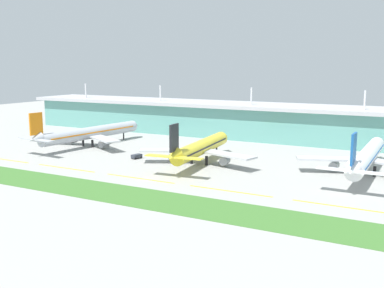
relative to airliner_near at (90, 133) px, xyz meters
name	(u,v)px	position (x,y,z in m)	size (l,w,h in m)	color
ground_plane	(147,179)	(60.91, -41.34, -6.46)	(600.00, 600.00, 0.00)	#9E9E99
terminal_building	(255,121)	(60.91, 62.05, 2.90)	(288.00, 34.00, 27.32)	#5B9E93
airliner_near	(90,133)	(0.00, 0.00, 0.00)	(48.55, 70.19, 18.90)	#ADB2BC
airliner_middle	(200,148)	(65.33, -10.20, -0.01)	(48.53, 59.48, 18.90)	yellow
airliner_far	(366,157)	(125.99, 1.75, 0.00)	(48.80, 68.75, 18.90)	white
taxiway_stripe_west	(5,160)	(-10.09, -41.64, -6.44)	(28.00, 0.70, 0.04)	yellow
taxiway_stripe_mid_west	(66,168)	(23.91, -41.64, -6.44)	(28.00, 0.70, 0.04)	yellow
taxiway_stripe_centre	(140,178)	(57.91, -41.64, -6.44)	(28.00, 0.70, 0.04)	yellow
taxiway_stripe_mid_east	(230,191)	(91.91, -41.64, -6.44)	(28.00, 0.70, 0.04)	yellow
taxiway_stripe_east	(342,207)	(125.91, -41.64, -6.44)	(28.00, 0.70, 0.04)	yellow
grass_verge	(112,193)	(60.91, -60.57, -6.41)	(300.00, 18.00, 0.10)	#3D702D
pushback_tug	(137,156)	(37.20, -13.98, -5.36)	(3.40, 4.85, 1.85)	#333842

